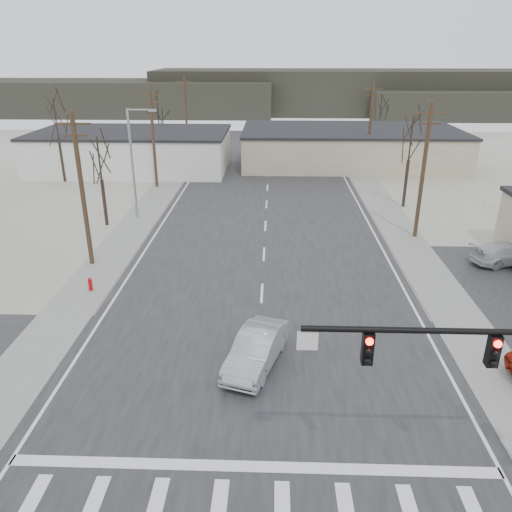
{
  "coord_description": "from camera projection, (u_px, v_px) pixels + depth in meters",
  "views": [
    {
      "loc": [
        0.57,
        -18.27,
        13.43
      ],
      "look_at": [
        -0.33,
        7.56,
        2.6
      ],
      "focal_mm": 35.0,
      "sensor_mm": 36.0,
      "label": 1
    }
  ],
  "objects": [
    {
      "name": "streetlight_main",
      "position": [
        134.0,
        158.0,
        40.7
      ],
      "size": [
        2.4,
        0.25,
        9.0
      ],
      "color": "gray",
      "rests_on": "ground"
    },
    {
      "name": "sedan_crossing",
      "position": [
        256.0,
        349.0,
        22.49
      ],
      "size": [
        3.08,
        5.17,
        1.61
      ],
      "primitive_type": "imported",
      "rotation": [
        0.0,
        0.0,
        -0.3
      ],
      "color": "gray",
      "rests_on": "main_road"
    },
    {
      "name": "cross_road",
      "position": [
        258.0,
        376.0,
        22.04
      ],
      "size": [
        90.0,
        10.0,
        0.04
      ],
      "primitive_type": "cube",
      "color": "black",
      "rests_on": "ground"
    },
    {
      "name": "tree_left_far",
      "position": [
        158.0,
        109.0,
        62.47
      ],
      "size": [
        3.96,
        3.96,
        8.82
      ],
      "color": "#32271E",
      "rests_on": "ground"
    },
    {
      "name": "upole_left_c",
      "position": [
        153.0,
        136.0,
        49.89
      ],
      "size": [
        2.2,
        0.3,
        10.0
      ],
      "color": "#412F1E",
      "rests_on": "ground"
    },
    {
      "name": "tree_left_mid",
      "position": [
        56.0,
        122.0,
        51.66
      ],
      "size": [
        3.96,
        3.96,
        8.82
      ],
      "color": "#32271E",
      "rests_on": "ground"
    },
    {
      "name": "sidewalk_left",
      "position": [
        136.0,
        225.0,
        40.81
      ],
      "size": [
        3.0,
        90.0,
        0.06
      ],
      "primitive_type": "cube",
      "color": "gray",
      "rests_on": "ground"
    },
    {
      "name": "car_parked_silver",
      "position": [
        507.0,
        253.0,
        33.22
      ],
      "size": [
        5.27,
        3.22,
        1.43
      ],
      "primitive_type": "imported",
      "rotation": [
        0.0,
        0.0,
        1.84
      ],
      "color": "#B3B9BE",
      "rests_on": "parking_lot"
    },
    {
      "name": "hill_left",
      "position": [
        108.0,
        98.0,
        106.61
      ],
      "size": [
        70.0,
        18.0,
        7.0
      ],
      "primitive_type": "cube",
      "color": "#333026",
      "rests_on": "ground"
    },
    {
      "name": "building_left_far",
      "position": [
        132.0,
        150.0,
        58.56
      ],
      "size": [
        22.3,
        12.3,
        4.5
      ],
      "color": "silver",
      "rests_on": "ground"
    },
    {
      "name": "upole_right_b",
      "position": [
        370.0,
        126.0,
        56.53
      ],
      "size": [
        2.2,
        0.3,
        10.0
      ],
      "color": "#412F1E",
      "rests_on": "ground"
    },
    {
      "name": "upole_right_a",
      "position": [
        423.0,
        170.0,
        36.25
      ],
      "size": [
        2.2,
        0.3,
        10.0
      ],
      "color": "#412F1E",
      "rests_on": "ground"
    },
    {
      "name": "sidewalk_right",
      "position": [
        397.0,
        228.0,
        40.13
      ],
      "size": [
        3.0,
        90.0,
        0.06
      ],
      "primitive_type": "cube",
      "color": "gray",
      "rests_on": "ground"
    },
    {
      "name": "main_road",
      "position": [
        264.0,
        249.0,
        35.86
      ],
      "size": [
        18.0,
        110.0,
        0.05
      ],
      "primitive_type": "cube",
      "color": "black",
      "rests_on": "ground"
    },
    {
      "name": "building_right_far",
      "position": [
        350.0,
        146.0,
        61.45
      ],
      "size": [
        26.3,
        14.3,
        4.3
      ],
      "color": "#C1B294",
      "rests_on": "ground"
    },
    {
      "name": "fire_hydrant",
      "position": [
        90.0,
        284.0,
        29.57
      ],
      "size": [
        0.24,
        0.24,
        0.87
      ],
      "color": "#A50C0C",
      "rests_on": "ground"
    },
    {
      "name": "tree_left_near",
      "position": [
        99.0,
        161.0,
        38.88
      ],
      "size": [
        3.3,
        3.3,
        7.35
      ],
      "color": "#32271E",
      "rests_on": "ground"
    },
    {
      "name": "hill_center",
      "position": [
        341.0,
        92.0,
        108.31
      ],
      "size": [
        80.0,
        18.0,
        9.0
      ],
      "primitive_type": "cube",
      "color": "#333026",
      "rests_on": "ground"
    },
    {
      "name": "tree_right_mid",
      "position": [
        411.0,
        141.0,
        43.32
      ],
      "size": [
        3.74,
        3.74,
        8.33
      ],
      "color": "#32271E",
      "rests_on": "ground"
    },
    {
      "name": "car_far_b",
      "position": [
        219.0,
        150.0,
        67.13
      ],
      "size": [
        2.88,
        4.11,
        1.3
      ],
      "primitive_type": "imported",
      "rotation": [
        0.0,
        0.0,
        -0.39
      ],
      "color": "black",
      "rests_on": "main_road"
    },
    {
      "name": "upole_left_d",
      "position": [
        186.0,
        112.0,
        68.32
      ],
      "size": [
        2.2,
        0.3,
        10.0
      ],
      "color": "#412F1E",
      "rests_on": "ground"
    },
    {
      "name": "tree_right_far",
      "position": [
        381.0,
        110.0,
        67.34
      ],
      "size": [
        3.52,
        3.52,
        7.84
      ],
      "color": "#32271E",
      "rests_on": "ground"
    },
    {
      "name": "upole_left_b",
      "position": [
        82.0,
        188.0,
        31.46
      ],
      "size": [
        2.2,
        0.3,
        10.0
      ],
      "color": "#412F1E",
      "rests_on": "ground"
    },
    {
      "name": "car_far_a",
      "position": [
        320.0,
        153.0,
        64.84
      ],
      "size": [
        1.98,
        4.56,
        1.31
      ],
      "primitive_type": "imported",
      "rotation": [
        0.0,
        0.0,
        3.18
      ],
      "color": "black",
      "rests_on": "main_road"
    },
    {
      "name": "ground",
      "position": [
        258.0,
        376.0,
        22.05
      ],
      "size": [
        140.0,
        140.0,
        0.0
      ],
      "primitive_type": "plane",
      "color": "beige",
      "rests_on": "ground"
    }
  ]
}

